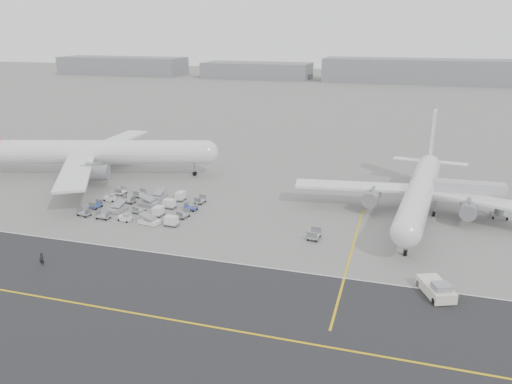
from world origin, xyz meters
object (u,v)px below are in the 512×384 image
(airliner_a, at_px, (96,152))
(pushback_tug, at_px, (436,289))
(jet_bridge, at_px, (459,191))
(airliner_b, at_px, (420,190))
(ground_crew_a, at_px, (42,259))

(airliner_a, height_order, pushback_tug, airliner_a)
(pushback_tug, xyz_separation_m, jet_bridge, (4.77, 31.58, 3.47))
(airliner_b, xyz_separation_m, ground_crew_a, (-51.07, -36.35, -3.61))
(airliner_a, xyz_separation_m, airliner_b, (69.36, -5.17, -0.89))
(airliner_b, bearing_deg, jet_bridge, 26.62)
(ground_crew_a, bearing_deg, pushback_tug, 2.10)
(airliner_b, xyz_separation_m, pushback_tug, (1.89, -29.10, -3.68))
(airliner_a, bearing_deg, pushback_tug, -132.03)
(airliner_b, height_order, pushback_tug, airliner_b)
(ground_crew_a, bearing_deg, airliner_b, 29.74)
(pushback_tug, relative_size, ground_crew_a, 3.88)
(airliner_a, bearing_deg, airliner_b, -110.61)
(pushback_tug, relative_size, jet_bridge, 0.46)
(airliner_b, distance_m, pushback_tug, 29.39)
(pushback_tug, bearing_deg, jet_bridge, 58.00)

